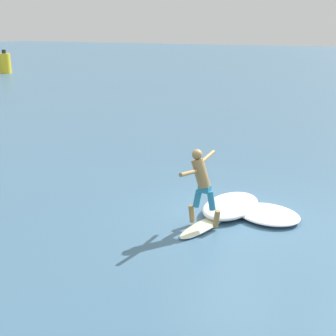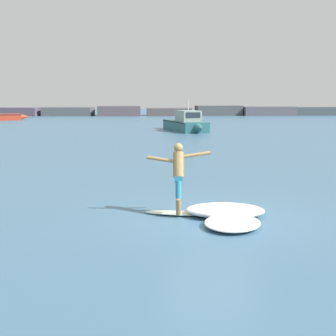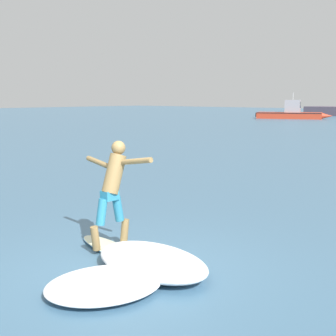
# 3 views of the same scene
# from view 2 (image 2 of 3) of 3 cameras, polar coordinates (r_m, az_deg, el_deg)

# --- Properties ---
(ground_plane) EXTENTS (200.00, 200.00, 0.00)m
(ground_plane) POSITION_cam_2_polar(r_m,az_deg,el_deg) (12.10, 5.36, -6.05)
(ground_plane) COLOR #406886
(rock_jetty_breakwater) EXTENTS (61.95, 5.15, 5.15)m
(rock_jetty_breakwater) POSITION_cam_2_polar(r_m,az_deg,el_deg) (73.83, 2.10, 6.95)
(rock_jetty_breakwater) COLOR #574B5B
(rock_jetty_breakwater) RESTS_ON ground
(surfboard) EXTENTS (1.98, 0.84, 0.21)m
(surfboard) POSITION_cam_2_polar(r_m,az_deg,el_deg) (12.33, 1.41, -5.53)
(surfboard) COLOR beige
(surfboard) RESTS_ON ground
(surfer) EXTENTS (1.68, 0.82, 1.79)m
(surfer) POSITION_cam_2_polar(r_m,az_deg,el_deg) (12.20, 1.28, -0.42)
(surfer) COLOR olive
(surfer) RESTS_ON surfboard
(small_boat_offshore) EXTENTS (3.79, 7.60, 2.71)m
(small_boat_offshore) POSITION_cam_2_polar(r_m,az_deg,el_deg) (41.47, 2.24, 5.43)
(small_boat_offshore) COLOR #2A6168
(small_boat_offshore) RESTS_ON ground
(wave_foam_at_tail) EXTENTS (2.15, 1.42, 0.33)m
(wave_foam_at_tail) POSITION_cam_2_polar(r_m,az_deg,el_deg) (12.20, 6.98, -5.16)
(wave_foam_at_tail) COLOR white
(wave_foam_at_tail) RESTS_ON ground
(wave_foam_at_nose) EXTENTS (1.77, 1.95, 0.20)m
(wave_foam_at_nose) POSITION_cam_2_polar(r_m,az_deg,el_deg) (11.31, 7.85, -6.63)
(wave_foam_at_nose) COLOR white
(wave_foam_at_nose) RESTS_ON ground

